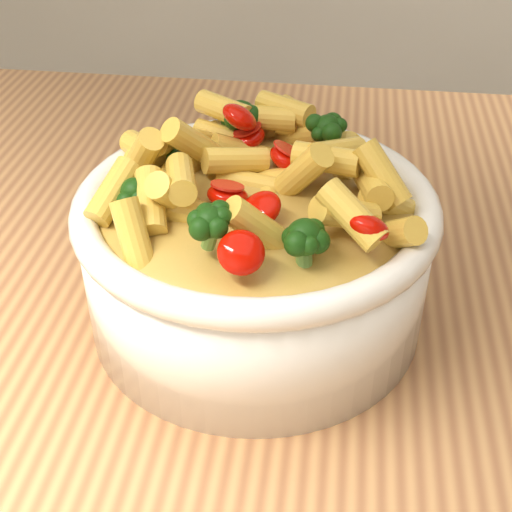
# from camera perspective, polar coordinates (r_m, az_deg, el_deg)

# --- Properties ---
(table) EXTENTS (1.20, 0.80, 0.90)m
(table) POSITION_cam_1_polar(r_m,az_deg,el_deg) (0.57, 7.18, -12.27)
(table) COLOR tan
(table) RESTS_ON ground
(serving_bowl) EXTENTS (0.23, 0.23, 0.10)m
(serving_bowl) POSITION_cam_1_polar(r_m,az_deg,el_deg) (0.47, 0.00, 0.12)
(serving_bowl) COLOR white
(serving_bowl) RESTS_ON table
(pasta_salad) EXTENTS (0.18, 0.18, 0.04)m
(pasta_salad) POSITION_cam_1_polar(r_m,az_deg,el_deg) (0.43, -0.00, 6.70)
(pasta_salad) COLOR #FFD850
(pasta_salad) RESTS_ON serving_bowl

